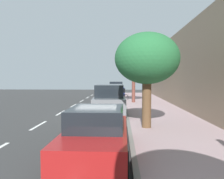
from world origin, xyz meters
name	(u,v)px	position (x,y,z in m)	size (l,w,h in m)	color
ground	(97,115)	(0.00, 0.00, 0.00)	(67.62, 67.62, 0.00)	#353535
sidewalk	(160,115)	(4.00, 0.00, 0.08)	(3.99, 42.26, 0.16)	#AB8F94
curb_edge	(127,114)	(1.92, 0.00, 0.08)	(0.16, 42.26, 0.16)	gray
lane_stripe_centre	(51,118)	(-2.62, -1.13, 0.00)	(0.14, 40.00, 0.01)	white
lane_stripe_bike_edge	(104,115)	(0.45, 0.00, 0.00)	(0.12, 42.26, 0.01)	white
building_facade	(196,68)	(6.24, 0.00, 3.03)	(0.50, 42.26, 6.06)	gray
parked_sedan_red_second	(97,133)	(0.83, -7.81, 0.75)	(1.88, 4.42, 1.52)	maroon
parked_suv_grey_mid	(109,100)	(0.79, -0.02, 1.03)	(2.11, 4.77, 1.99)	slate
parked_pickup_dark_blue_far	(116,90)	(0.87, 15.58, 0.90)	(2.24, 5.40, 1.95)	navy
bicycle_at_curb	(120,97)	(1.45, 9.44, 0.38)	(1.74, 0.50, 0.78)	black
cyclist_with_backpack	(122,92)	(1.68, 8.99, 1.02)	(0.44, 0.62, 1.68)	#C6B284
street_tree_mid_block	(147,59)	(2.71, -4.17, 3.24)	(2.90, 2.90, 4.28)	brown
street_tree_far_end	(134,64)	(2.71, 6.81, 3.74)	(2.47, 2.47, 4.68)	brown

